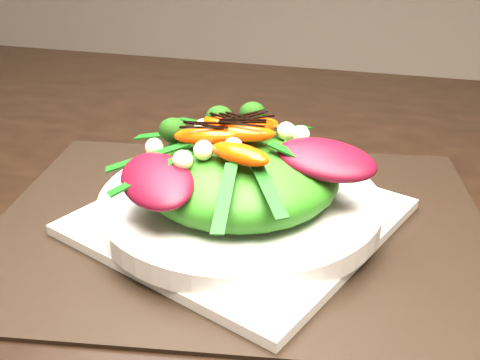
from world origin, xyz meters
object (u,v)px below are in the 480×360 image
(plate_base, at_px, (240,216))
(lettuce_mound, at_px, (240,175))
(dining_table, at_px, (118,160))
(placemat, at_px, (240,222))
(salad_bowl, at_px, (240,203))
(orange_segment, at_px, (250,129))

(plate_base, distance_m, lettuce_mound, 0.04)
(dining_table, height_order, lettuce_mound, dining_table)
(plate_base, bearing_deg, placemat, 180.00)
(placemat, relative_size, salad_bowl, 1.77)
(plate_base, height_order, lettuce_mound, lettuce_mound)
(salad_bowl, xyz_separation_m, orange_segment, (0.00, 0.02, 0.07))
(salad_bowl, bearing_deg, placemat, 0.00)
(salad_bowl, xyz_separation_m, lettuce_mound, (0.00, 0.00, 0.03))
(plate_base, bearing_deg, dining_table, 144.95)
(lettuce_mound, relative_size, orange_segment, 3.08)
(placemat, distance_m, salad_bowl, 0.02)
(dining_table, xyz_separation_m, plate_base, (0.21, -0.15, 0.03))
(dining_table, xyz_separation_m, salad_bowl, (0.21, -0.15, 0.04))
(salad_bowl, bearing_deg, dining_table, 144.95)
(plate_base, bearing_deg, orange_segment, 81.96)
(salad_bowl, distance_m, lettuce_mound, 0.03)
(dining_table, bearing_deg, lettuce_mound, -35.05)
(placemat, height_order, salad_bowl, salad_bowl)
(lettuce_mound, bearing_deg, salad_bowl, 180.00)
(plate_base, xyz_separation_m, salad_bowl, (-0.00, 0.00, 0.02))
(dining_table, distance_m, plate_base, 0.26)
(plate_base, distance_m, orange_segment, 0.09)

